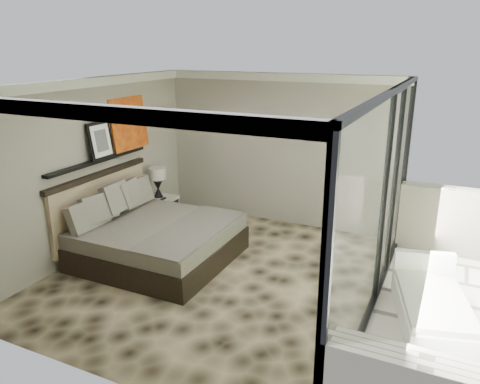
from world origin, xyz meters
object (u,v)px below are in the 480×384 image
at_px(bed, 153,237).
at_px(lounger, 432,306).
at_px(table_lamp, 158,179).
at_px(nightstand, 162,210).

distance_m(bed, lounger, 4.17).
bearing_deg(table_lamp, lounger, -14.83).
height_order(bed, table_lamp, bed).
bearing_deg(nightstand, bed, -66.96).
bearing_deg(bed, lounger, 0.25).
xyz_separation_m(bed, nightstand, (-0.77, 1.35, -0.11)).
height_order(nightstand, table_lamp, table_lamp).
distance_m(table_lamp, lounger, 5.19).
bearing_deg(table_lamp, nightstand, 24.82).
height_order(nightstand, lounger, lounger).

